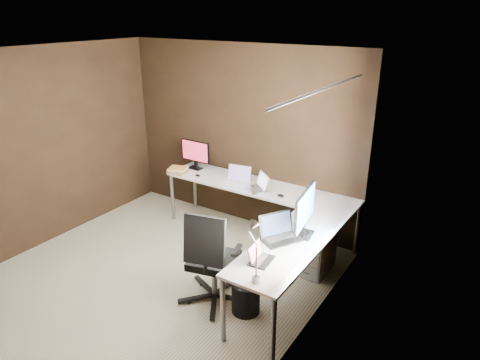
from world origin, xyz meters
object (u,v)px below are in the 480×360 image
desk_lamp (254,244)px  office_chair (213,275)px  monitor_left (195,153)px  monitor_right (305,210)px  drawer_pedestal (312,246)px  laptop_black_small (259,257)px  laptop_black_big (279,233)px  laptop_white (238,179)px  book_stack (178,170)px  laptop_silver (259,186)px  wastebasket (246,297)px

desk_lamp → office_chair: 1.05m
monitor_left → monitor_right: size_ratio=0.78×
drawer_pedestal → laptop_black_small: (-0.03, -1.20, 0.47)m
monitor_left → laptop_black_big: size_ratio=1.02×
monitor_left → laptop_black_big: (1.98, -1.16, -0.18)m
laptop_white → desk_lamp: 2.19m
laptop_white → book_stack: size_ratio=1.23×
laptop_silver → book_stack: laptop_silver is taller
monitor_left → wastebasket: (1.82, -1.52, -0.80)m
laptop_white → office_chair: bearing=-75.6°
book_stack → office_chair: 2.05m
laptop_white → laptop_silver: (0.36, -0.05, -0.00)m
drawer_pedestal → book_stack: size_ratio=2.07×
laptop_silver → wastebasket: bearing=-25.0°
desk_lamp → office_chair: bearing=130.8°
laptop_silver → laptop_black_big: size_ratio=0.83×
laptop_silver → laptop_black_big: 1.27m
laptop_black_small → book_stack: bearing=52.0°
laptop_white → laptop_black_big: size_ratio=0.77×
laptop_white → laptop_black_big: laptop_black_big is taller
laptop_black_small → monitor_right: bearing=-17.2°
laptop_black_big → wastebasket: 0.74m
laptop_black_big → desk_lamp: (0.13, -0.71, 0.27)m
laptop_white → laptop_black_small: 1.93m
laptop_silver → office_chair: size_ratio=0.36×
monitor_right → laptop_black_big: size_ratio=1.31×
office_chair → wastebasket: size_ratio=3.21×
laptop_white → wastebasket: size_ratio=1.07×
monitor_left → laptop_white: size_ratio=1.33×
book_stack → desk_lamp: bearing=-35.6°
monitor_right → wastebasket: size_ratio=1.82×
laptop_white → desk_lamp: desk_lamp is taller
wastebasket → laptop_black_small: bearing=-26.8°
desk_lamp → laptop_silver: bearing=94.5°
drawer_pedestal → monitor_right: bearing=-78.7°
desk_lamp → wastebasket: (-0.29, 0.35, -0.89)m
monitor_right → laptop_white: monitor_right is taller
monitor_left → office_chair: bearing=-46.5°
monitor_left → wastebasket: size_ratio=1.43×
laptop_white → monitor_left: bearing=161.8°
drawer_pedestal → laptop_black_small: laptop_black_small is taller
laptop_black_big → book_stack: bearing=98.0°
laptop_silver → book_stack: size_ratio=1.33×
monitor_left → laptop_white: bearing=-8.1°
laptop_white → monitor_right: bearing=-40.8°
laptop_silver → desk_lamp: (0.94, -1.69, 0.28)m
drawer_pedestal → laptop_black_big: laptop_black_big is taller
laptop_black_small → wastebasket: laptop_black_small is taller
laptop_black_small → office_chair: 0.75m
monitor_right → laptop_silver: monitor_right is taller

